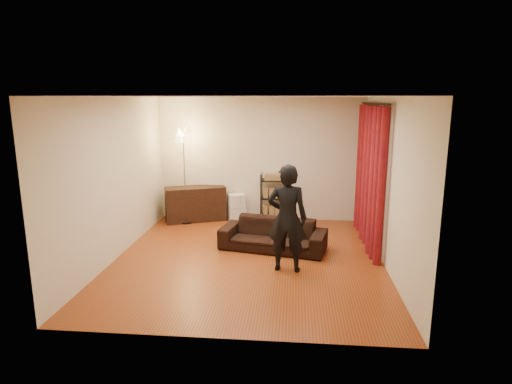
# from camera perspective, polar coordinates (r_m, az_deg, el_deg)

# --- Properties ---
(floor) EXTENTS (5.00, 5.00, 0.00)m
(floor) POSITION_cam_1_polar(r_m,az_deg,el_deg) (7.38, -1.00, -8.85)
(floor) COLOR #933914
(floor) RESTS_ON ground
(ceiling) EXTENTS (5.00, 5.00, 0.00)m
(ceiling) POSITION_cam_1_polar(r_m,az_deg,el_deg) (6.88, -1.08, 12.59)
(ceiling) COLOR white
(ceiling) RESTS_ON ground
(wall_back) EXTENTS (5.00, 0.00, 5.00)m
(wall_back) POSITION_cam_1_polar(r_m,az_deg,el_deg) (9.46, 0.62, 4.35)
(wall_back) COLOR beige
(wall_back) RESTS_ON ground
(wall_front) EXTENTS (5.00, 0.00, 5.00)m
(wall_front) POSITION_cam_1_polar(r_m,az_deg,el_deg) (4.60, -4.45, -4.41)
(wall_front) COLOR beige
(wall_front) RESTS_ON ground
(wall_left) EXTENTS (0.00, 5.00, 5.00)m
(wall_left) POSITION_cam_1_polar(r_m,az_deg,el_deg) (7.59, -18.19, 1.71)
(wall_left) COLOR beige
(wall_left) RESTS_ON ground
(wall_right) EXTENTS (0.00, 5.00, 5.00)m
(wall_right) POSITION_cam_1_polar(r_m,az_deg,el_deg) (7.13, 17.26, 1.11)
(wall_right) COLOR beige
(wall_right) RESTS_ON ground
(curtain_rod) EXTENTS (0.04, 2.65, 0.04)m
(curtain_rod) POSITION_cam_1_polar(r_m,az_deg,el_deg) (8.09, 15.48, 11.28)
(curtain_rod) COLOR black
(curtain_rod) RESTS_ON wall_right
(curtain) EXTENTS (0.22, 2.65, 2.55)m
(curtain) POSITION_cam_1_polar(r_m,az_deg,el_deg) (8.20, 14.82, 2.15)
(curtain) COLOR maroon
(curtain) RESTS_ON ground
(sofa) EXTENTS (1.99, 1.12, 0.55)m
(sofa) POSITION_cam_1_polar(r_m,az_deg,el_deg) (7.73, 2.28, -5.71)
(sofa) COLOR black
(sofa) RESTS_ON ground
(person) EXTENTS (0.66, 0.47, 1.71)m
(person) POSITION_cam_1_polar(r_m,az_deg,el_deg) (6.67, 4.18, -3.51)
(person) COLOR black
(person) RESTS_ON ground
(media_cabinet) EXTENTS (1.39, 0.93, 0.76)m
(media_cabinet) POSITION_cam_1_polar(r_m,az_deg,el_deg) (9.60, -8.05, -1.56)
(media_cabinet) COLOR black
(media_cabinet) RESTS_ON ground
(storage_boxes) EXTENTS (0.44, 0.40, 0.60)m
(storage_boxes) POSITION_cam_1_polar(r_m,az_deg,el_deg) (9.54, -2.56, -2.04)
(storage_boxes) COLOR silver
(storage_boxes) RESTS_ON ground
(wire_shelf) EXTENTS (0.55, 0.43, 1.08)m
(wire_shelf) POSITION_cam_1_polar(r_m,az_deg,el_deg) (9.37, 2.21, -0.77)
(wire_shelf) COLOR black
(wire_shelf) RESTS_ON ground
(floor_lamp) EXTENTS (0.48, 0.48, 2.08)m
(floor_lamp) POSITION_cam_1_polar(r_m,az_deg,el_deg) (9.32, -9.52, 2.11)
(floor_lamp) COLOR silver
(floor_lamp) RESTS_ON ground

